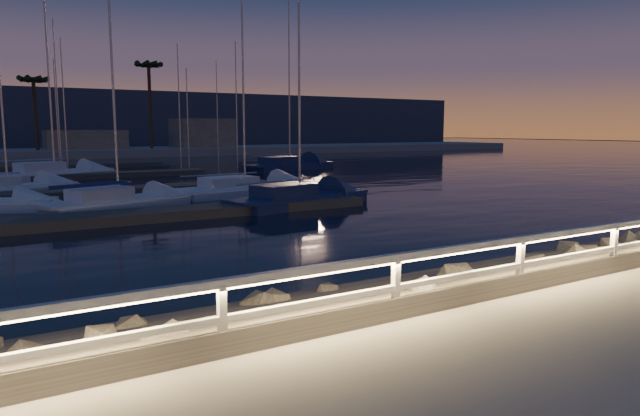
# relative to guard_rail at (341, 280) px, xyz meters

# --- Properties ---
(ground) EXTENTS (400.00, 400.00, 0.00)m
(ground) POSITION_rel_guard_rail_xyz_m (0.07, 0.00, -0.77)
(ground) COLOR gray
(ground) RESTS_ON ground
(harbor_water) EXTENTS (400.00, 440.00, 0.60)m
(harbor_water) POSITION_rel_guard_rail_xyz_m (0.07, 31.22, -1.74)
(harbor_water) COLOR black
(harbor_water) RESTS_ON ground
(guard_rail) EXTENTS (44.11, 0.12, 1.06)m
(guard_rail) POSITION_rel_guard_rail_xyz_m (0.00, 0.00, 0.00)
(guard_rail) COLOR silver
(guard_rail) RESTS_ON ground
(riprap) EXTENTS (35.07, 2.63, 1.39)m
(riprap) POSITION_rel_guard_rail_xyz_m (-3.27, 1.53, -1.00)
(riprap) COLOR slate
(riprap) RESTS_ON ground
(floating_docks) EXTENTS (22.00, 36.00, 0.40)m
(floating_docks) POSITION_rel_guard_rail_xyz_m (0.07, 32.50, -1.17)
(floating_docks) COLOR #514C43
(floating_docks) RESTS_ON ground
(far_shore) EXTENTS (160.00, 14.00, 5.20)m
(far_shore) POSITION_rel_guard_rail_xyz_m (-0.06, 74.05, -0.48)
(far_shore) COLOR gray
(far_shore) RESTS_ON ground
(palm_center) EXTENTS (3.00, 3.00, 9.70)m
(palm_center) POSITION_rel_guard_rail_xyz_m (2.07, 73.00, 8.01)
(palm_center) COLOR #4D3923
(palm_center) RESTS_ON ground
(palm_right) EXTENTS (3.00, 3.00, 12.20)m
(palm_right) POSITION_rel_guard_rail_xyz_m (16.07, 72.00, 10.26)
(palm_right) COLOR #4D3923
(palm_right) RESTS_ON ground
(sailboat_b) EXTENTS (7.17, 4.17, 11.82)m
(sailboat_b) POSITION_rel_guard_rail_xyz_m (0.59, 19.65, -0.97)
(sailboat_b) COLOR silver
(sailboat_b) RESTS_ON ground
(sailboat_c) EXTENTS (8.01, 4.10, 13.10)m
(sailboat_c) POSITION_rel_guard_rail_xyz_m (8.29, 16.56, -0.96)
(sailboat_c) COLOR navy
(sailboat_c) RESTS_ON ground
(sailboat_g) EXTENTS (7.48, 4.72, 12.37)m
(sailboat_g) POSITION_rel_guard_rail_xyz_m (-3.44, 28.90, -0.97)
(sailboat_g) COLOR silver
(sailboat_g) RESTS_ON ground
(sailboat_h) EXTENTS (8.16, 3.32, 13.42)m
(sailboat_h) POSITION_rel_guard_rail_xyz_m (7.87, 22.14, -0.97)
(sailboat_h) COLOR silver
(sailboat_h) RESTS_ON ground
(sailboat_l) EXTENTS (9.64, 5.11, 15.71)m
(sailboat_l) POSITION_rel_guard_rail_xyz_m (19.29, 38.27, -0.93)
(sailboat_l) COLOR navy
(sailboat_l) RESTS_ON ground
(sailboat_n) EXTENTS (8.61, 5.07, 14.20)m
(sailboat_n) POSITION_rel_guard_rail_xyz_m (0.02, 38.94, -0.91)
(sailboat_n) COLOR silver
(sailboat_n) RESTS_ON ground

